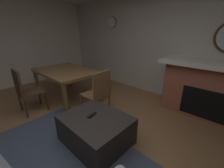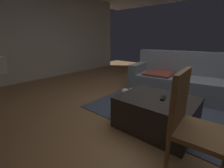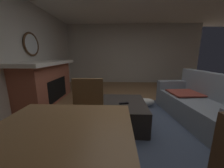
% 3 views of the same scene
% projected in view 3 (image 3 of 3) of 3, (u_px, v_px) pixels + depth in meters
% --- Properties ---
extents(floor, '(9.04, 9.04, 0.00)m').
position_uv_depth(floor, '(145.00, 123.00, 2.47)').
color(floor, olive).
extents(wall_left, '(0.12, 6.02, 2.55)m').
position_uv_depth(wall_left, '(129.00, 54.00, 5.86)').
color(wall_left, beige).
rests_on(wall_left, ground).
extents(area_rug, '(2.60, 2.00, 0.01)m').
position_uv_depth(area_rug, '(163.00, 125.00, 2.38)').
color(area_rug, '#3D475B').
rests_on(area_rug, ground).
extents(fireplace, '(2.04, 0.76, 1.09)m').
position_uv_depth(fireplace, '(47.00, 82.00, 3.48)').
color(fireplace, '#9E5642').
rests_on(fireplace, ground).
extents(round_wall_mirror, '(0.59, 0.05, 0.59)m').
position_uv_depth(round_wall_mirror, '(31.00, 44.00, 3.28)').
color(round_wall_mirror, '#4C331E').
extents(couch, '(2.05, 1.11, 0.91)m').
position_uv_depth(couch, '(203.00, 105.00, 2.48)').
color(couch, slate).
rests_on(couch, ground).
extents(ottoman_coffee_table, '(0.95, 0.79, 0.43)m').
position_uv_depth(ottoman_coffee_table, '(123.00, 113.00, 2.36)').
color(ottoman_coffee_table, '#2D2826').
rests_on(ottoman_coffee_table, ground).
extents(tv_remote, '(0.09, 0.17, 0.02)m').
position_uv_depth(tv_remote, '(124.00, 103.00, 2.24)').
color(tv_remote, black).
rests_on(tv_remote, ottoman_coffee_table).
extents(dining_chair_west, '(0.46, 0.46, 0.93)m').
position_uv_depth(dining_chair_west, '(87.00, 109.00, 1.81)').
color(dining_chair_west, brown).
rests_on(dining_chair_west, ground).
extents(small_dog, '(0.28, 0.57, 0.27)m').
position_uv_depth(small_dog, '(143.00, 102.00, 3.11)').
color(small_dog, silver).
rests_on(small_dog, ground).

